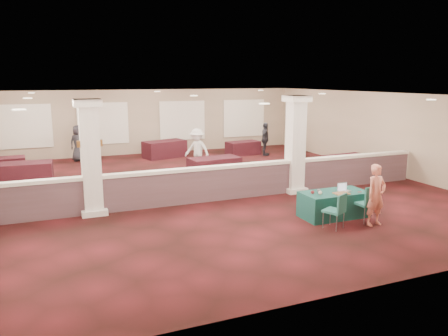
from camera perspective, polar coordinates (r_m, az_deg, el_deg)
name	(u,v)px	position (r m, az deg, el deg)	size (l,w,h in m)	color
ground	(195,190)	(15.00, -3.79, -2.84)	(16.00, 16.00, 0.00)	#401013
wall_back	(144,122)	(22.36, -10.41, 5.95)	(16.00, 0.04, 3.20)	gray
wall_front	(344,208)	(7.68, 15.45, -5.00)	(16.00, 0.04, 3.20)	gray
wall_right	(383,132)	(18.78, 20.04, 4.38)	(0.04, 16.00, 3.20)	gray
ceiling	(194,95)	(14.53, -3.96, 9.47)	(16.00, 16.00, 0.02)	silver
partition_wall	(210,183)	(13.49, -1.80, -1.98)	(15.60, 0.28, 1.10)	#52373A
column_left	(91,157)	(12.51, -17.03, 1.44)	(0.72, 0.72, 3.20)	silver
column_right	(295,143)	(14.58, 9.30, 3.18)	(0.72, 0.72, 3.20)	silver
sconce_left	(79,144)	(12.43, -18.41, 2.99)	(0.12, 0.12, 0.18)	brown
sconce_right	(100,143)	(12.48, -15.85, 3.17)	(0.12, 0.12, 0.18)	brown
near_table	(334,204)	(12.38, 14.15, -4.62)	(1.83, 0.91, 0.70)	#103A2E
conf_chair_main	(368,201)	(12.12, 18.35, -4.09)	(0.50, 0.50, 0.98)	#1E5A51
conf_chair_side	(337,208)	(11.37, 14.56, -5.10)	(0.61, 0.61, 0.92)	#1E5A51
woman	(376,195)	(11.88, 19.24, -3.36)	(0.58, 0.38, 1.60)	#DA745E
far_table_front_left	(23,174)	(17.14, -24.74, -0.69)	(1.97, 0.99, 0.80)	black
far_table_front_center	(214,168)	(16.71, -1.29, 0.06)	(1.92, 0.96, 0.78)	black
far_table_front_right	(346,164)	(18.23, 15.63, 0.51)	(1.77, 0.89, 0.72)	black
far_table_back_left	(1,167)	(19.13, -27.07, 0.15)	(1.75, 0.87, 0.71)	black
far_table_back_center	(165,149)	(21.21, -7.77, 2.46)	(1.98, 0.99, 0.80)	black
far_table_back_right	(243,148)	(21.80, 2.49, 2.62)	(1.64, 0.82, 0.66)	black
attendee_b	(197,150)	(17.95, -3.52, 2.40)	(1.11, 0.51, 1.74)	silver
attendee_c	(265,139)	(21.59, 5.40, 3.78)	(0.95, 0.45, 1.62)	black
attendee_d	(78,143)	(21.03, -18.48, 3.08)	(0.82, 0.44, 1.67)	black
laptop_base	(344,191)	(12.42, 15.45, -2.92)	(0.32, 0.22, 0.02)	silver
laptop_screen	(342,186)	(12.48, 15.17, -2.30)	(0.32, 0.01, 0.21)	silver
screen_glow	(342,187)	(12.48, 15.18, -2.37)	(0.29, 0.00, 0.18)	silver
knitting	(341,193)	(12.13, 15.09, -3.22)	(0.38, 0.29, 0.03)	#B15E1C
yarn_cream	(320,193)	(11.90, 12.46, -3.18)	(0.11, 0.11, 0.11)	beige
yarn_red	(313,192)	(11.94, 11.49, -3.11)	(0.10, 0.10, 0.10)	maroon
yarn_grey	(319,191)	(12.13, 12.27, -2.91)	(0.10, 0.10, 0.10)	#4C4D52
scissors	(360,192)	(12.46, 17.29, -3.00)	(0.12, 0.03, 0.01)	#B01217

